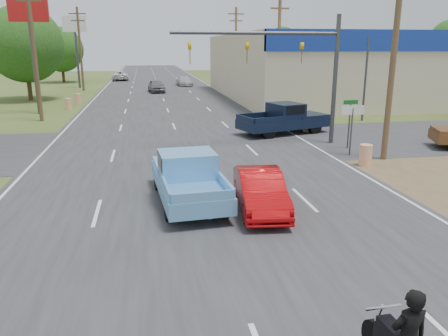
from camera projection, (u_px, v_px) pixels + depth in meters
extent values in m
cube|color=#2D2D30|center=(164.00, 100.00, 45.38)|extent=(15.00, 180.00, 0.02)
cube|color=#2D2D30|center=(181.00, 145.00, 24.51)|extent=(120.00, 10.00, 0.02)
cube|color=#B7A88C|center=(444.00, 65.00, 49.92)|extent=(50.00, 28.00, 6.60)
cylinder|color=#4C3823|center=(394.00, 54.00, 20.04)|extent=(0.28, 0.28, 10.00)
cylinder|color=#4C3823|center=(279.00, 51.00, 37.12)|extent=(0.28, 0.28, 10.00)
cube|color=#4C3823|center=(280.00, 8.00, 36.21)|extent=(1.60, 0.14, 0.14)
cylinder|color=#4C3823|center=(236.00, 50.00, 54.19)|extent=(0.28, 0.28, 10.00)
cube|color=#4C3823|center=(236.00, 14.00, 53.07)|extent=(2.00, 0.14, 0.14)
cube|color=#4C3823|center=(236.00, 21.00, 53.28)|extent=(1.60, 0.14, 0.14)
cylinder|color=#4C3823|center=(34.00, 51.00, 31.05)|extent=(0.28, 0.28, 10.00)
cube|color=#4C3823|center=(28.00, 1.00, 30.14)|extent=(1.60, 0.14, 0.14)
cylinder|color=#4C3823|center=(80.00, 50.00, 53.82)|extent=(0.28, 0.28, 10.00)
cube|color=#4C3823|center=(77.00, 14.00, 52.69)|extent=(2.00, 0.14, 0.14)
cube|color=#4C3823|center=(78.00, 21.00, 52.91)|extent=(1.60, 0.14, 0.14)
cylinder|color=#422D19|center=(29.00, 84.00, 44.56)|extent=(0.44, 0.44, 3.24)
sphere|color=#1A4B15|center=(24.00, 44.00, 43.50)|extent=(7.56, 7.56, 7.56)
cylinder|color=#422D19|center=(63.00, 73.00, 67.25)|extent=(0.44, 0.44, 2.88)
sphere|color=#1A4B15|center=(61.00, 49.00, 66.31)|extent=(6.72, 6.72, 6.72)
cylinder|color=#422D19|center=(448.00, 66.00, 82.68)|extent=(0.44, 0.44, 3.60)
cylinder|color=#422D19|center=(282.00, 63.00, 102.18)|extent=(0.44, 0.44, 3.42)
sphere|color=#1A4B15|center=(282.00, 44.00, 101.06)|extent=(7.98, 7.98, 7.98)
cylinder|color=#422D19|center=(9.00, 64.00, 91.96)|extent=(0.44, 0.44, 3.78)
sphere|color=#1A4B15|center=(6.00, 41.00, 90.73)|extent=(8.82, 8.82, 8.82)
cylinder|color=orange|center=(366.00, 155.00, 20.04)|extent=(0.56, 0.56, 1.00)
cylinder|color=orange|center=(308.00, 124.00, 28.17)|extent=(0.56, 0.56, 1.00)
cylinder|color=orange|center=(69.00, 104.00, 38.11)|extent=(0.56, 0.56, 1.00)
cylinder|color=orange|center=(79.00, 99.00, 41.96)|extent=(0.56, 0.56, 1.00)
cylinder|color=#3F3F44|center=(34.00, 57.00, 34.81)|extent=(0.30, 0.30, 9.00)
cube|color=#B21414|center=(28.00, 8.00, 33.82)|extent=(3.00, 0.35, 2.00)
cylinder|color=#3F3F44|center=(77.00, 53.00, 57.57)|extent=(0.30, 0.30, 9.00)
cube|color=white|center=(74.00, 24.00, 56.59)|extent=(3.00, 0.35, 2.00)
cylinder|color=#3F3F44|center=(351.00, 132.00, 21.79)|extent=(0.08, 0.08, 2.40)
cube|color=white|center=(353.00, 110.00, 21.49)|extent=(1.20, 0.05, 0.45)
cylinder|color=#3F3F44|center=(349.00, 127.00, 23.31)|extent=(0.08, 0.08, 2.40)
cube|color=#0C591E|center=(351.00, 102.00, 22.96)|extent=(0.80, 0.04, 0.22)
cylinder|color=#3F3F44|center=(335.00, 81.00, 24.07)|extent=(0.24, 0.24, 7.00)
cylinder|color=#3F3F44|center=(257.00, 33.00, 22.64)|extent=(9.00, 0.18, 0.18)
imported|color=gold|center=(302.00, 42.00, 23.18)|extent=(0.18, 0.40, 1.10)
imported|color=gold|center=(247.00, 42.00, 22.67)|extent=(0.18, 0.40, 1.10)
imported|color=gold|center=(190.00, 42.00, 22.16)|extent=(0.18, 0.40, 1.10)
imported|color=#B3080B|center=(260.00, 191.00, 14.51)|extent=(1.82, 4.21, 1.35)
cube|color=black|center=(392.00, 330.00, 7.12)|extent=(0.29, 0.57, 0.22)
cylinder|color=white|center=(383.00, 307.00, 7.34)|extent=(0.66, 0.08, 0.05)
cylinder|color=black|center=(159.00, 179.00, 16.72)|extent=(0.37, 0.85, 0.83)
cylinder|color=black|center=(203.00, 176.00, 17.13)|extent=(0.37, 0.85, 0.83)
cylinder|color=black|center=(170.00, 208.00, 13.71)|extent=(0.37, 0.85, 0.83)
cylinder|color=black|center=(223.00, 203.00, 14.12)|extent=(0.37, 0.85, 0.83)
cube|color=#66A7DB|center=(188.00, 184.00, 15.36)|extent=(2.45, 5.51, 0.54)
cube|color=#66A7DB|center=(181.00, 163.00, 16.78)|extent=(2.11, 2.18, 0.19)
cube|color=#66A7DB|center=(187.00, 164.00, 15.27)|extent=(2.02, 1.75, 0.88)
cube|color=black|center=(187.00, 160.00, 15.23)|extent=(2.03, 1.43, 0.47)
cube|color=#66A7DB|center=(203.00, 197.00, 12.79)|extent=(1.90, 0.22, 0.31)
cylinder|color=black|center=(297.00, 122.00, 29.16)|extent=(0.95, 0.59, 0.89)
cylinder|color=black|center=(315.00, 127.00, 27.56)|extent=(0.95, 0.59, 0.89)
cylinder|color=black|center=(252.00, 127.00, 27.61)|extent=(0.95, 0.59, 0.89)
cylinder|color=black|center=(269.00, 131.00, 26.01)|extent=(0.95, 0.59, 0.89)
cube|color=black|center=(284.00, 123.00, 27.52)|extent=(6.20, 3.87, 0.58)
cube|color=black|center=(306.00, 115.00, 28.20)|extent=(2.74, 2.68, 0.20)
cube|color=black|center=(286.00, 111.00, 27.37)|extent=(2.27, 2.48, 0.95)
cube|color=black|center=(286.00, 108.00, 27.33)|extent=(1.96, 2.42, 0.50)
cube|color=black|center=(245.00, 119.00, 26.14)|extent=(0.70, 1.98, 0.33)
cylinder|color=black|center=(448.00, 138.00, 24.40)|extent=(0.88, 0.57, 0.82)
imported|color=slate|center=(156.00, 86.00, 52.71)|extent=(2.17, 4.50, 1.48)
imported|color=silver|center=(184.00, 81.00, 61.75)|extent=(2.31, 4.80, 1.35)
imported|color=silver|center=(120.00, 76.00, 71.78)|extent=(2.96, 5.64, 1.52)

